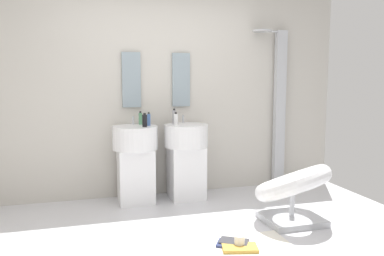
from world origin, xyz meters
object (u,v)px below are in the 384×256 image
object	(u,v)px
coffee_mug	(239,241)
magazine_ochre	(240,248)
magazine_charcoal	(234,242)
soap_bottle_green	(140,118)
magazine_navy	(230,244)
shower_column	(279,106)
soap_bottle_white	(176,119)
soap_bottle_black	(145,121)
pedestal_sink_left	(135,160)
soap_bottle_blue	(149,119)
lounge_chair	(293,188)
soap_bottle_grey	(174,117)
pedestal_sink_right	(186,157)

from	to	relation	value
coffee_mug	magazine_ochre	bearing A→B (deg)	-109.43
magazine_charcoal	soap_bottle_green	xyz separation A→B (m)	(-0.56, 1.58, 0.94)
magazine_navy	shower_column	bearing A→B (deg)	82.36
shower_column	soap_bottle_white	xyz separation A→B (m)	(-1.45, -0.23, -0.12)
magazine_ochre	soap_bottle_black	xyz separation A→B (m)	(-0.55, 1.45, 0.94)
soap_bottle_black	pedestal_sink_left	bearing A→B (deg)	133.64
shower_column	soap_bottle_blue	world-z (taller)	shower_column
soap_bottle_green	coffee_mug	bearing A→B (deg)	-70.62
soap_bottle_white	soap_bottle_blue	distance (m)	0.31
magazine_ochre	pedestal_sink_left	bearing A→B (deg)	126.81
lounge_chair	magazine_navy	distance (m)	0.95
soap_bottle_green	soap_bottle_white	xyz separation A→B (m)	(0.39, -0.18, -0.00)
soap_bottle_grey	magazine_charcoal	bearing A→B (deg)	-84.13
pedestal_sink_left	pedestal_sink_right	distance (m)	0.61
lounge_chair	soap_bottle_black	world-z (taller)	soap_bottle_black
magazine_charcoal	magazine_ochre	bearing A→B (deg)	-54.87
soap_bottle_green	soap_bottle_grey	xyz separation A→B (m)	(0.40, -0.03, 0.01)
magazine_ochre	soap_bottle_blue	world-z (taller)	soap_bottle_blue
shower_column	soap_bottle_grey	xyz separation A→B (m)	(-1.43, -0.08, -0.10)
lounge_chair	magazine_ochre	distance (m)	0.95
pedestal_sink_right	soap_bottle_white	distance (m)	0.48
lounge_chair	soap_bottle_white	bearing A→B (deg)	132.08
shower_column	magazine_navy	xyz separation A→B (m)	(-1.32, -1.63, -1.06)
pedestal_sink_left	lounge_chair	world-z (taller)	pedestal_sink_left
pedestal_sink_right	soap_bottle_black	size ratio (longest dim) A/B	6.38
pedestal_sink_right	magazine_navy	distance (m)	1.53
pedestal_sink_left	magazine_charcoal	distance (m)	1.65
pedestal_sink_right	lounge_chair	world-z (taller)	pedestal_sink_right
shower_column	soap_bottle_green	size ratio (longest dim) A/B	12.95
soap_bottle_black	soap_bottle_grey	size ratio (longest dim) A/B	0.85
soap_bottle_green	magazine_navy	bearing A→B (deg)	-71.89
pedestal_sink_right	soap_bottle_green	world-z (taller)	soap_bottle_green
pedestal_sink_left	shower_column	world-z (taller)	shower_column
magazine_charcoal	soap_bottle_blue	world-z (taller)	soap_bottle_blue
magazine_charcoal	coffee_mug	size ratio (longest dim) A/B	2.33
soap_bottle_grey	shower_column	bearing A→B (deg)	3.24
pedestal_sink_right	coffee_mug	distance (m)	1.58
magazine_charcoal	soap_bottle_white	size ratio (longest dim) A/B	1.61
magazine_navy	coffee_mug	bearing A→B (deg)	-14.39
shower_column	coffee_mug	world-z (taller)	shower_column
pedestal_sink_right	shower_column	world-z (taller)	shower_column
soap_bottle_green	soap_bottle_blue	size ratio (longest dim) A/B	1.01
pedestal_sink_right	soap_bottle_white	world-z (taller)	soap_bottle_white
coffee_mug	soap_bottle_green	world-z (taller)	soap_bottle_green
shower_column	coffee_mug	size ratio (longest dim) A/B	19.61
shower_column	magazine_ochre	size ratio (longest dim) A/B	7.01
soap_bottle_black	soap_bottle_green	bearing A→B (deg)	92.79
pedestal_sink_right	magazine_charcoal	world-z (taller)	pedestal_sink_right
magazine_navy	soap_bottle_white	bearing A→B (deg)	126.56
shower_column	soap_bottle_grey	distance (m)	1.44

